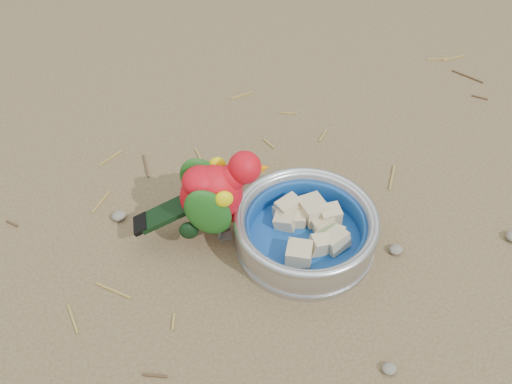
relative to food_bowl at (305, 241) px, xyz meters
name	(u,v)px	position (x,y,z in m)	size (l,w,h in m)	color
ground	(338,266)	(0.03, -0.05, -0.01)	(60.00, 60.00, 0.00)	brown
food_bowl	(305,241)	(0.00, 0.00, 0.00)	(0.20, 0.20, 0.02)	#B2B2BA
bowl_wall	(306,227)	(0.00, 0.00, 0.03)	(0.20, 0.20, 0.04)	#B2B2BA
fruit_wedges	(305,230)	(0.00, 0.00, 0.02)	(0.12, 0.12, 0.03)	tan
lory_parrot	(214,200)	(-0.12, 0.06, 0.06)	(0.09, 0.18, 0.15)	red
ground_debris	(332,258)	(0.03, -0.04, -0.01)	(0.90, 0.80, 0.01)	olive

